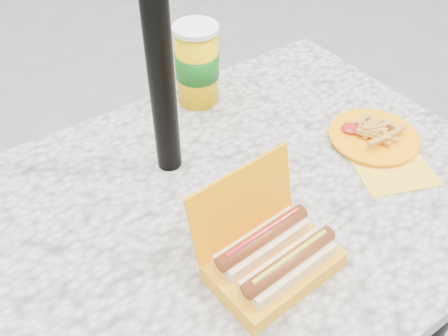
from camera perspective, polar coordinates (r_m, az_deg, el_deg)
picnic_table at (r=1.04m, az=-1.22°, el=-8.77°), size 1.20×0.80×0.75m
umbrella_pole at (r=0.86m, az=-7.99°, el=17.94°), size 0.05×0.05×2.20m
hotdog_box at (r=0.84m, az=5.50°, el=-10.04°), size 0.22×0.18×0.17m
fries_plate at (r=1.15m, az=16.81°, el=3.34°), size 0.23×0.28×0.04m
soda_cup at (r=1.18m, az=-3.09°, el=11.71°), size 0.10×0.10×0.20m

